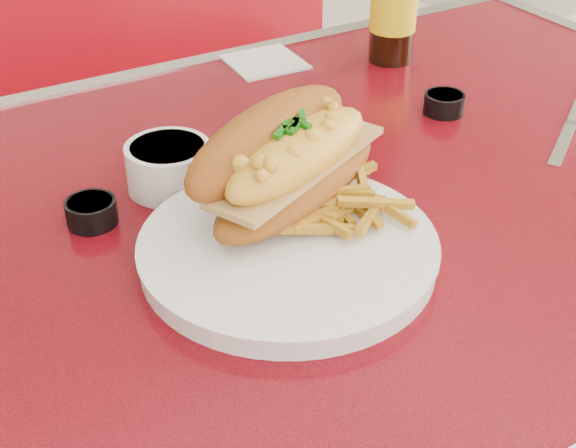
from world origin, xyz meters
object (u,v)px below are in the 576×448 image
booth_bench_far (122,212)px  knife (570,126)px  mac_hoagie (288,159)px  gravy_ramekin (169,165)px  diner_table (334,302)px  sauce_cup_left (91,211)px  sauce_cup_right (444,102)px  fork (300,198)px  dinner_plate (288,249)px

booth_bench_far → knife: bearing=-68.8°
mac_hoagie → knife: (0.40, -0.01, -0.06)m
gravy_ramekin → diner_table: bearing=-30.3°
sauce_cup_left → sauce_cup_right: bearing=2.2°
mac_hoagie → gravy_ramekin: bearing=101.4°
knife → diner_table: bearing=141.5°
sauce_cup_left → diner_table: bearing=-14.9°
sauce_cup_right → knife: bearing=-46.5°
booth_bench_far → sauce_cup_left: bearing=-108.8°
fork → gravy_ramekin: bearing=21.5°
diner_table → booth_bench_far: bearing=90.0°
booth_bench_far → sauce_cup_right: (0.22, -0.72, 0.50)m
diner_table → mac_hoagie: size_ratio=4.48×
gravy_ramekin → sauce_cup_left: size_ratio=1.67×
dinner_plate → knife: 0.44m
booth_bench_far → mac_hoagie: booth_bench_far is taller
booth_bench_far → sauce_cup_left: (-0.25, -0.74, 0.50)m
booth_bench_far → gravy_ramekin: bearing=-102.3°
dinner_plate → fork: size_ratio=2.04×
sauce_cup_left → sauce_cup_right: size_ratio=1.03×
mac_hoagie → fork: mac_hoagie is taller
diner_table → knife: size_ratio=7.57×
sauce_cup_left → gravy_ramekin: bearing=14.3°
dinner_plate → sauce_cup_right: (0.33, 0.17, 0.00)m
mac_hoagie → sauce_cup_right: (0.29, 0.11, -0.05)m
mac_hoagie → dinner_plate: bearing=-144.7°
mac_hoagie → knife: mac_hoagie is taller
fork → knife: fork is taller
fork → sauce_cup_right: 0.30m
booth_bench_far → diner_table: bearing=-90.0°
sauce_cup_left → sauce_cup_right: same height
diner_table → sauce_cup_right: size_ratio=19.44×
mac_hoagie → sauce_cup_left: bearing=129.2°
sauce_cup_right → fork: bearing=-158.3°
sauce_cup_right → dinner_plate: bearing=-152.6°
mac_hoagie → fork: (0.01, -0.01, -0.05)m
diner_table → gravy_ramekin: gravy_ramekin is taller
dinner_plate → sauce_cup_right: size_ratio=4.79×
gravy_ramekin → sauce_cup_left: bearing=-165.7°
mac_hoagie → sauce_cup_left: mac_hoagie is taller
booth_bench_far → sauce_cup_left: 0.93m
dinner_plate → gravy_ramekin: gravy_ramekin is taller
diner_table → dinner_plate: size_ratio=4.06×
diner_table → knife: knife is taller
mac_hoagie → fork: size_ratio=1.85×
sauce_cup_left → fork: bearing=-26.7°
mac_hoagie → knife: 0.41m
booth_bench_far → knife: (0.32, -0.84, 0.49)m
booth_bench_far → fork: (-0.07, -0.84, 0.50)m
diner_table → gravy_ramekin: 0.26m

